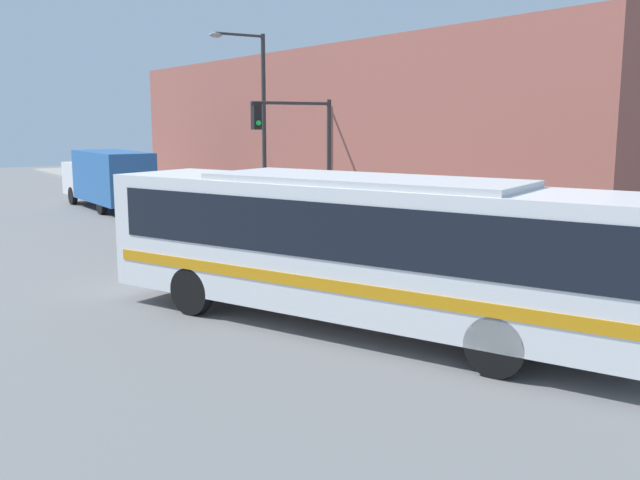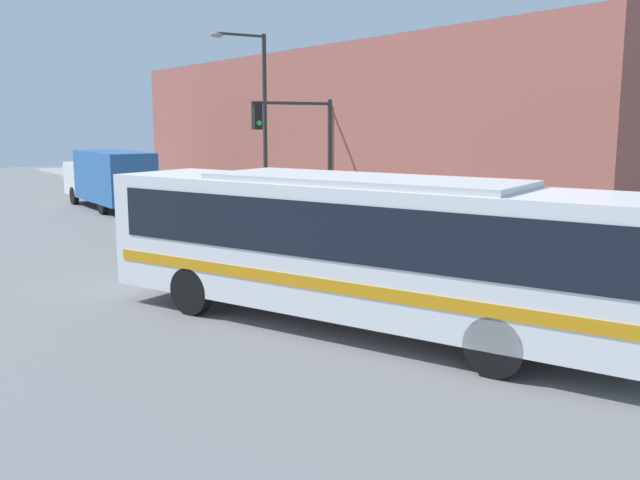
{
  "view_description": "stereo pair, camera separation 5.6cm",
  "coord_description": "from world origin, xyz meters",
  "px_view_note": "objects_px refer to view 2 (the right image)",
  "views": [
    {
      "loc": [
        -9.7,
        -10.23,
        4.32
      ],
      "look_at": [
        0.09,
        4.18,
        1.38
      ],
      "focal_mm": 40.0,
      "sensor_mm": 36.0,
      "label": 1
    },
    {
      "loc": [
        -9.65,
        -10.26,
        4.32
      ],
      "look_at": [
        0.09,
        4.18,
        1.38
      ],
      "focal_mm": 40.0,
      "sensor_mm": 36.0,
      "label": 2
    }
  ],
  "objects_px": {
    "street_lamp": "(258,112)",
    "pedestrian_near_corner": "(316,205)",
    "parking_meter": "(361,219)",
    "traffic_light_pole": "(303,142)",
    "city_bus": "(361,242)",
    "delivery_truck": "(109,177)",
    "fire_hydrant": "(484,258)"
  },
  "relations": [
    {
      "from": "street_lamp",
      "to": "pedestrian_near_corner",
      "type": "bearing_deg",
      "value": -79.12
    },
    {
      "from": "parking_meter",
      "to": "traffic_light_pole",
      "type": "bearing_deg",
      "value": 115.7
    },
    {
      "from": "city_bus",
      "to": "delivery_truck",
      "type": "relative_size",
      "value": 1.49
    },
    {
      "from": "delivery_truck",
      "to": "fire_hydrant",
      "type": "relative_size",
      "value": 10.76
    },
    {
      "from": "city_bus",
      "to": "fire_hydrant",
      "type": "relative_size",
      "value": 16.0
    },
    {
      "from": "city_bus",
      "to": "pedestrian_near_corner",
      "type": "bearing_deg",
      "value": 38.42
    },
    {
      "from": "city_bus",
      "to": "fire_hydrant",
      "type": "height_order",
      "value": "city_bus"
    },
    {
      "from": "parking_meter",
      "to": "city_bus",
      "type": "bearing_deg",
      "value": -127.27
    },
    {
      "from": "city_bus",
      "to": "pedestrian_near_corner",
      "type": "height_order",
      "value": "city_bus"
    },
    {
      "from": "delivery_truck",
      "to": "traffic_light_pole",
      "type": "bearing_deg",
      "value": -77.95
    },
    {
      "from": "traffic_light_pole",
      "to": "street_lamp",
      "type": "xyz_separation_m",
      "value": [
        0.96,
        4.91,
        1.12
      ]
    },
    {
      "from": "city_bus",
      "to": "delivery_truck",
      "type": "bearing_deg",
      "value": 62.82
    },
    {
      "from": "pedestrian_near_corner",
      "to": "street_lamp",
      "type": "bearing_deg",
      "value": 100.88
    },
    {
      "from": "city_bus",
      "to": "fire_hydrant",
      "type": "bearing_deg",
      "value": -1.67
    },
    {
      "from": "city_bus",
      "to": "traffic_light_pole",
      "type": "relative_size",
      "value": 2.47
    },
    {
      "from": "delivery_truck",
      "to": "traffic_light_pole",
      "type": "relative_size",
      "value": 1.66
    },
    {
      "from": "traffic_light_pole",
      "to": "parking_meter",
      "type": "height_order",
      "value": "traffic_light_pole"
    },
    {
      "from": "delivery_truck",
      "to": "fire_hydrant",
      "type": "bearing_deg",
      "value": -79.65
    },
    {
      "from": "fire_hydrant",
      "to": "street_lamp",
      "type": "bearing_deg",
      "value": 90.26
    },
    {
      "from": "fire_hydrant",
      "to": "parking_meter",
      "type": "xyz_separation_m",
      "value": [
        0.0,
        5.7,
        0.45
      ]
    },
    {
      "from": "traffic_light_pole",
      "to": "fire_hydrant",
      "type": "bearing_deg",
      "value": -82.58
    },
    {
      "from": "street_lamp",
      "to": "pedestrian_near_corner",
      "type": "relative_size",
      "value": 4.33
    },
    {
      "from": "parking_meter",
      "to": "pedestrian_near_corner",
      "type": "height_order",
      "value": "pedestrian_near_corner"
    },
    {
      "from": "pedestrian_near_corner",
      "to": "parking_meter",
      "type": "bearing_deg",
      "value": -99.18
    },
    {
      "from": "traffic_light_pole",
      "to": "pedestrian_near_corner",
      "type": "bearing_deg",
      "value": 43.79
    },
    {
      "from": "city_bus",
      "to": "pedestrian_near_corner",
      "type": "xyz_separation_m",
      "value": [
        6.61,
        11.56,
        -0.82
      ]
    },
    {
      "from": "street_lamp",
      "to": "pedestrian_near_corner",
      "type": "distance_m",
      "value": 4.98
    },
    {
      "from": "traffic_light_pole",
      "to": "street_lamp",
      "type": "height_order",
      "value": "street_lamp"
    },
    {
      "from": "city_bus",
      "to": "parking_meter",
      "type": "bearing_deg",
      "value": 30.89
    },
    {
      "from": "street_lamp",
      "to": "city_bus",
      "type": "bearing_deg",
      "value": -111.75
    },
    {
      "from": "pedestrian_near_corner",
      "to": "fire_hydrant",
      "type": "bearing_deg",
      "value": -93.62
    },
    {
      "from": "city_bus",
      "to": "street_lamp",
      "type": "relative_size",
      "value": 1.58
    }
  ]
}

